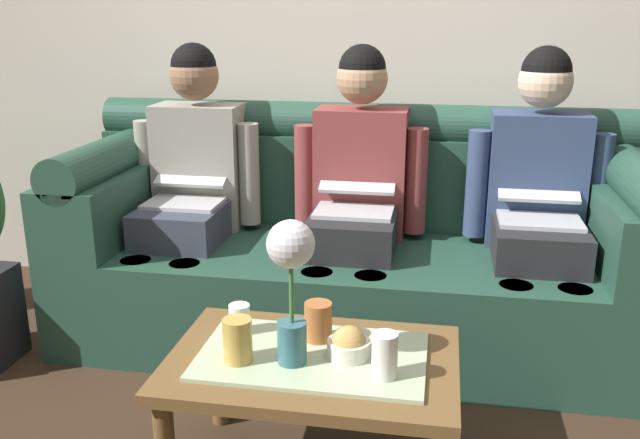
# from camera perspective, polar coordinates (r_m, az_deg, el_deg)

# --- Properties ---
(couch) EXTENTS (2.39, 0.88, 0.96)m
(couch) POSITION_cam_1_polar(r_m,az_deg,el_deg) (2.92, 3.05, -2.69)
(couch) COLOR #234738
(couch) RESTS_ON ground_plane
(person_left) EXTENTS (0.56, 0.67, 1.22)m
(person_left) POSITION_cam_1_polar(r_m,az_deg,el_deg) (3.00, -10.59, 3.36)
(person_left) COLOR #383D4C
(person_left) RESTS_ON ground_plane
(person_middle) EXTENTS (0.56, 0.67, 1.22)m
(person_middle) POSITION_cam_1_polar(r_m,az_deg,el_deg) (2.83, 3.13, 2.81)
(person_middle) COLOR #232326
(person_middle) RESTS_ON ground_plane
(person_right) EXTENTS (0.56, 0.67, 1.22)m
(person_right) POSITION_cam_1_polar(r_m,az_deg,el_deg) (2.84, 17.64, 2.06)
(person_right) COLOR #232326
(person_right) RESTS_ON ground_plane
(coffee_table) EXTENTS (0.83, 0.56, 0.41)m
(coffee_table) POSITION_cam_1_polar(r_m,az_deg,el_deg) (2.03, -0.64, -12.68)
(coffee_table) COLOR brown
(coffee_table) RESTS_ON ground_plane
(flower_vase) EXTENTS (0.13, 0.13, 0.41)m
(flower_vase) POSITION_cam_1_polar(r_m,az_deg,el_deg) (1.84, -2.42, -4.30)
(flower_vase) COLOR #336672
(flower_vase) RESTS_ON coffee_table
(snack_bowl) EXTENTS (0.12, 0.12, 0.10)m
(snack_bowl) POSITION_cam_1_polar(r_m,az_deg,el_deg) (1.97, 2.38, -10.37)
(snack_bowl) COLOR silver
(snack_bowl) RESTS_ON coffee_table
(cup_near_left) EXTENTS (0.08, 0.08, 0.13)m
(cup_near_left) POSITION_cam_1_polar(r_m,az_deg,el_deg) (1.95, -6.84, -9.89)
(cup_near_left) COLOR gold
(cup_near_left) RESTS_ON coffee_table
(cup_near_right) EXTENTS (0.07, 0.07, 0.13)m
(cup_near_right) POSITION_cam_1_polar(r_m,az_deg,el_deg) (1.86, 5.37, -11.14)
(cup_near_right) COLOR white
(cup_near_right) RESTS_ON coffee_table
(cup_far_center) EXTENTS (0.06, 0.06, 0.09)m
(cup_far_center) POSITION_cam_1_polar(r_m,az_deg,el_deg) (2.12, -6.68, -8.14)
(cup_far_center) COLOR white
(cup_far_center) RESTS_ON coffee_table
(cup_far_left) EXTENTS (0.08, 0.08, 0.12)m
(cup_far_left) POSITION_cam_1_polar(r_m,az_deg,el_deg) (2.05, -0.24, -8.42)
(cup_far_left) COLOR #B26633
(cup_far_left) RESTS_ON coffee_table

